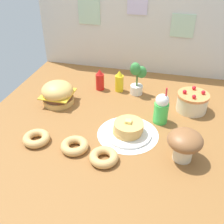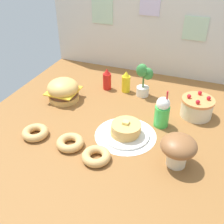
# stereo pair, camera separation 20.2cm
# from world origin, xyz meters

# --- Properties ---
(ground_plane) EXTENTS (2.03, 2.05, 0.02)m
(ground_plane) POSITION_xyz_m (0.00, 0.00, -0.01)
(ground_plane) COLOR brown
(back_wall) EXTENTS (2.03, 0.04, 0.99)m
(back_wall) POSITION_xyz_m (-0.00, 1.02, 0.50)
(back_wall) COLOR beige
(back_wall) RESTS_ON ground_plane
(doily_mat) EXTENTS (0.45, 0.45, 0.00)m
(doily_mat) POSITION_xyz_m (0.15, -0.09, 0.00)
(doily_mat) COLOR white
(doily_mat) RESTS_ON ground_plane
(burger) EXTENTS (0.27, 0.27, 0.20)m
(burger) POSITION_xyz_m (-0.52, 0.20, 0.09)
(burger) COLOR #DBA859
(burger) RESTS_ON ground_plane
(pancake_stack) EXTENTS (0.35, 0.35, 0.12)m
(pancake_stack) POSITION_xyz_m (0.15, -0.09, 0.05)
(pancake_stack) COLOR white
(pancake_stack) RESTS_ON doily_mat
(layer_cake) EXTENTS (0.25, 0.25, 0.19)m
(layer_cake) POSITION_xyz_m (0.59, 0.36, 0.08)
(layer_cake) COLOR beige
(layer_cake) RESTS_ON ground_plane
(ketchup_bottle) EXTENTS (0.08, 0.08, 0.20)m
(ketchup_bottle) POSITION_xyz_m (-0.24, 0.52, 0.09)
(ketchup_bottle) COLOR red
(ketchup_bottle) RESTS_ON ground_plane
(mustard_bottle) EXTENTS (0.08, 0.08, 0.20)m
(mustard_bottle) POSITION_xyz_m (-0.06, 0.53, 0.09)
(mustard_bottle) COLOR yellow
(mustard_bottle) RESTS_ON ground_plane
(cream_soda_cup) EXTENTS (0.11, 0.11, 0.31)m
(cream_soda_cup) POSITION_xyz_m (0.36, 0.13, 0.12)
(cream_soda_cup) COLOR green
(cream_soda_cup) RESTS_ON ground_plane
(donut_pink_glaze) EXTENTS (0.19, 0.19, 0.06)m
(donut_pink_glaze) POSITION_xyz_m (-0.46, -0.33, 0.03)
(donut_pink_glaze) COLOR tan
(donut_pink_glaze) RESTS_ON ground_plane
(donut_chocolate) EXTENTS (0.19, 0.19, 0.06)m
(donut_chocolate) POSITION_xyz_m (-0.17, -0.34, 0.03)
(donut_chocolate) COLOR tan
(donut_chocolate) RESTS_ON ground_plane
(donut_vanilla) EXTENTS (0.19, 0.19, 0.06)m
(donut_vanilla) POSITION_xyz_m (0.05, -0.39, 0.03)
(donut_vanilla) COLOR tan
(donut_vanilla) RESTS_ON ground_plane
(potted_plant) EXTENTS (0.15, 0.12, 0.31)m
(potted_plant) POSITION_xyz_m (0.10, 0.52, 0.17)
(potted_plant) COLOR white
(potted_plant) RESTS_ON ground_plane
(mushroom_stool) EXTENTS (0.22, 0.22, 0.21)m
(mushroom_stool) POSITION_xyz_m (0.54, -0.25, 0.13)
(mushroom_stool) COLOR beige
(mushroom_stool) RESTS_ON ground_plane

